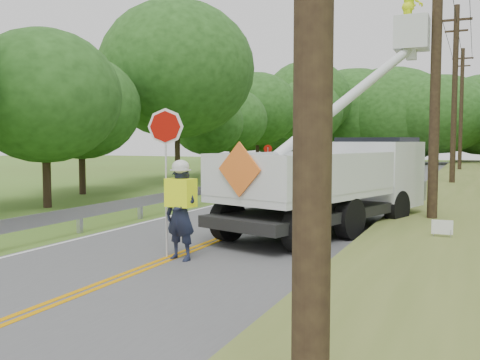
% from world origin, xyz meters
% --- Properties ---
extents(ground, '(140.00, 140.00, 0.00)m').
position_xyz_m(ground, '(0.00, 0.00, 0.00)').
color(ground, '#4B6223').
rests_on(ground, ground).
extents(road, '(7.20, 96.00, 0.03)m').
position_xyz_m(road, '(0.00, 14.00, 0.01)').
color(road, '#505052').
rests_on(road, ground).
extents(guardrail, '(0.18, 48.00, 0.77)m').
position_xyz_m(guardrail, '(-4.02, 14.91, 0.55)').
color(guardrail, '#A4A5AD').
rests_on(guardrail, ground).
extents(utility_poles, '(1.60, 43.30, 10.00)m').
position_xyz_m(utility_poles, '(5.00, 17.02, 5.27)').
color(utility_poles, black).
rests_on(utility_poles, ground).
extents(treeline_left, '(9.98, 54.65, 11.19)m').
position_xyz_m(treeline_left, '(-10.67, 29.01, 5.89)').
color(treeline_left, '#332319').
rests_on(treeline_left, ground).
extents(treeline_horizon, '(56.80, 14.67, 11.99)m').
position_xyz_m(treeline_horizon, '(2.62, 56.09, 5.50)').
color(treeline_horizon, '#1E4115').
rests_on(treeline_horizon, ground).
extents(flagger, '(1.24, 0.59, 3.32)m').
position_xyz_m(flagger, '(0.30, 2.10, 1.20)').
color(flagger, '#191E33').
rests_on(flagger, road).
extents(bucket_truck, '(4.89, 8.19, 7.48)m').
position_xyz_m(bucket_truck, '(2.71, 8.07, 1.68)').
color(bucket_truck, black).
rests_on(bucket_truck, road).
extents(suv_silver, '(3.39, 5.65, 1.47)m').
position_xyz_m(suv_silver, '(-1.86, 15.45, 0.75)').
color(suv_silver, '#B9BAC1').
rests_on(suv_silver, road).
extents(suv_darkgrey, '(3.13, 6.21, 1.73)m').
position_xyz_m(suv_darkgrey, '(-2.35, 26.70, 0.88)').
color(suv_darkgrey, '#3A3B42').
rests_on(suv_darkgrey, road).
extents(stop_sign_permanent, '(0.49, 0.18, 2.40)m').
position_xyz_m(stop_sign_permanent, '(-4.94, 21.29, 1.58)').
color(stop_sign_permanent, '#A4A5AD').
rests_on(stop_sign_permanent, ground).
extents(yard_sign, '(0.49, 0.05, 0.71)m').
position_xyz_m(yard_sign, '(5.46, 5.70, 0.51)').
color(yard_sign, white).
rests_on(yard_sign, ground).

